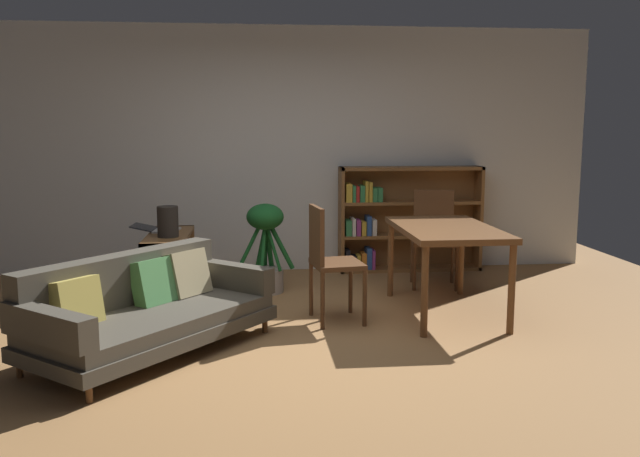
{
  "coord_description": "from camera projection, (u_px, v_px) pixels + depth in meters",
  "views": [
    {
      "loc": [
        -0.42,
        -4.79,
        1.62
      ],
      "look_at": [
        0.12,
        0.5,
        0.8
      ],
      "focal_mm": 37.52,
      "sensor_mm": 36.0,
      "label": 1
    }
  ],
  "objects": [
    {
      "name": "ground_plane",
      "position": [
        311.0,
        344.0,
        5.0
      ],
      "size": [
        8.16,
        8.16,
        0.0
      ],
      "primitive_type": "plane",
      "color": "#9E7042"
    },
    {
      "name": "back_wall_panel",
      "position": [
        289.0,
        150.0,
        7.45
      ],
      "size": [
        6.8,
        0.1,
        2.7
      ],
      "primitive_type": "cube",
      "color": "silver",
      "rests_on": "ground_plane"
    },
    {
      "name": "fabric_couch",
      "position": [
        145.0,
        307.0,
        4.83
      ],
      "size": [
        1.8,
        1.92,
        0.69
      ],
      "color": "brown",
      "rests_on": "ground_plane"
    },
    {
      "name": "media_console",
      "position": [
        170.0,
        266.0,
        6.38
      ],
      "size": [
        0.39,
        1.1,
        0.61
      ],
      "color": "brown",
      "rests_on": "ground_plane"
    },
    {
      "name": "open_laptop",
      "position": [
        158.0,
        229.0,
        6.49
      ],
      "size": [
        0.46,
        0.34,
        0.07
      ],
      "color": "silver",
      "rests_on": "media_console"
    },
    {
      "name": "desk_speaker",
      "position": [
        168.0,
        222.0,
        6.14
      ],
      "size": [
        0.19,
        0.19,
        0.28
      ],
      "color": "#2D2823",
      "rests_on": "media_console"
    },
    {
      "name": "potted_floor_plant",
      "position": [
        266.0,
        246.0,
        6.51
      ],
      "size": [
        0.57,
        0.41,
        0.88
      ],
      "color": "#9E9389",
      "rests_on": "ground_plane"
    },
    {
      "name": "dining_table",
      "position": [
        446.0,
        236.0,
        5.73
      ],
      "size": [
        0.79,
        1.37,
        0.77
      ],
      "color": "brown",
      "rests_on": "ground_plane"
    },
    {
      "name": "dining_chair_near",
      "position": [
        434.0,
        233.0,
        6.8
      ],
      "size": [
        0.51,
        0.46,
        0.97
      ],
      "color": "#56351E",
      "rests_on": "ground_plane"
    },
    {
      "name": "dining_chair_far",
      "position": [
        329.0,
        256.0,
        5.51
      ],
      "size": [
        0.45,
        0.5,
        0.97
      ],
      "color": "#56351E",
      "rests_on": "ground_plane"
    },
    {
      "name": "bookshelf",
      "position": [
        400.0,
        219.0,
        7.53
      ],
      "size": [
        1.6,
        0.29,
        1.17
      ],
      "color": "brown",
      "rests_on": "ground_plane"
    }
  ]
}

